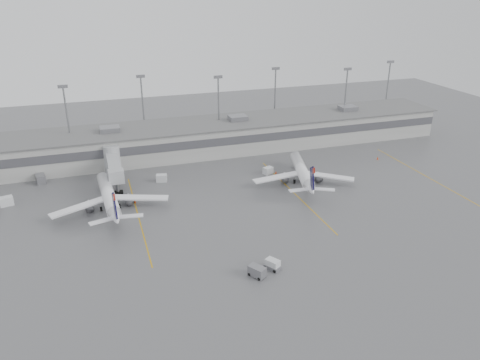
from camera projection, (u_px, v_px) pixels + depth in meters
name	position (u px, v px, depth m)	size (l,w,h in m)	color
ground	(258.00, 262.00, 79.90)	(260.00, 260.00, 0.00)	#525254
terminal	(186.00, 139.00, 128.92)	(152.00, 17.00, 9.45)	#9C9C97
light_masts	(181.00, 106.00, 130.88)	(142.40, 8.00, 20.60)	gray
jet_bridge_right	(113.00, 163.00, 112.47)	(4.00, 17.20, 7.00)	#979A9C
stand_markings	(220.00, 204.00, 100.87)	(105.25, 40.00, 0.01)	#C4900B
jet_mid_left	(109.00, 197.00, 97.74)	(24.38, 27.39, 8.86)	white
jet_mid_right	(302.00, 172.00, 110.53)	(23.26, 26.42, 8.74)	white
baggage_tug	(272.00, 265.00, 77.92)	(2.84, 3.16, 1.74)	silver
baggage_cart	(257.00, 271.00, 75.85)	(2.86, 3.23, 1.81)	slate
gse_uld_a	(6.00, 201.00, 99.85)	(2.73, 1.82, 1.93)	silver
gse_uld_b	(162.00, 178.00, 111.79)	(2.46, 1.64, 1.74)	silver
gse_uld_c	(268.00, 171.00, 116.30)	(2.38, 1.59, 1.69)	silver
gse_loader	(41.00, 179.00, 111.04)	(1.99, 3.19, 1.99)	slate
cone_b	(135.00, 201.00, 101.16)	(0.49, 0.49, 0.78)	#FF4005
cone_c	(276.00, 172.00, 116.60)	(0.42, 0.42, 0.67)	#FF4005
cone_d	(378.00, 158.00, 125.79)	(0.47, 0.47, 0.75)	#FF4005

